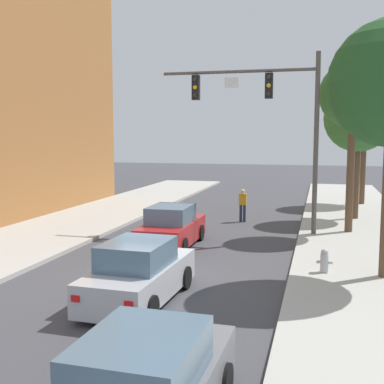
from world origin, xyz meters
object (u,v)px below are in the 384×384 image
car_following_silver (139,274)px  pedestrian_crossing_road (243,204)px  street_tree_second (353,96)px  fire_hydrant (324,261)px  street_tree_third (358,118)px  street_tree_farthest (365,117)px  car_lead_red (172,228)px  traffic_signal_mast (271,109)px

car_following_silver → pedestrian_crossing_road: pedestrian_crossing_road is taller
car_following_silver → street_tree_second: (5.65, 10.32, 5.18)m
car_following_silver → fire_hydrant: car_following_silver is taller
street_tree_third → street_tree_farthest: bearing=82.5°
car_lead_red → car_following_silver: size_ratio=0.99×
car_lead_red → fire_hydrant: size_ratio=5.90×
traffic_signal_mast → street_tree_farthest: traffic_signal_mast is taller
car_following_silver → street_tree_third: size_ratio=0.65×
street_tree_farthest → traffic_signal_mast: bearing=-114.0°
pedestrian_crossing_road → street_tree_second: size_ratio=0.23×
street_tree_second → street_tree_farthest: (1.23, 9.35, -0.56)m
traffic_signal_mast → car_lead_red: (-3.38, -3.17, -4.62)m
car_lead_red → fire_hydrant: 6.32m
fire_hydrant → street_tree_third: 11.56m
car_lead_red → fire_hydrant: car_lead_red is taller
fire_hydrant → street_tree_farthest: (2.26, 16.17, 4.84)m
traffic_signal_mast → street_tree_second: 3.48m
street_tree_farthest → street_tree_third: bearing=-97.5°
car_lead_red → pedestrian_crossing_road: bearing=73.7°
traffic_signal_mast → street_tree_farthest: 11.20m
car_lead_red → street_tree_farthest: size_ratio=0.61×
pedestrian_crossing_road → fire_hydrant: (3.88, -8.89, -0.41)m
car_lead_red → street_tree_farthest: street_tree_farthest is taller
car_following_silver → street_tree_third: street_tree_third is taller
car_following_silver → street_tree_farthest: (6.88, 19.67, 4.62)m
traffic_signal_mast → street_tree_second: (3.33, 0.88, 0.56)m
car_lead_red → pedestrian_crossing_road: size_ratio=2.59×
car_lead_red → street_tree_second: 9.40m
car_lead_red → street_tree_second: bearing=31.1°
street_tree_second → street_tree_third: 3.80m
car_lead_red → car_following_silver: same height
traffic_signal_mast → car_following_silver: traffic_signal_mast is taller
car_lead_red → car_following_silver: bearing=-80.4°
traffic_signal_mast → fire_hydrant: 8.00m
pedestrian_crossing_road → fire_hydrant: pedestrian_crossing_road is taller
street_tree_second → street_tree_third: bearing=82.5°
car_following_silver → street_tree_farthest: street_tree_farthest is taller
car_lead_red → street_tree_second: (6.71, 4.05, 5.18)m
fire_hydrant → pedestrian_crossing_road: bearing=113.6°
pedestrian_crossing_road → car_following_silver: bearing=-93.4°
car_following_silver → street_tree_second: bearing=61.3°
street_tree_third → traffic_signal_mast: bearing=-129.9°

